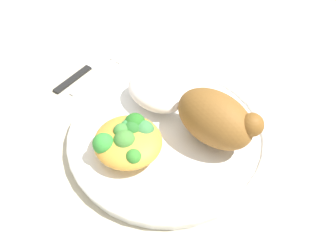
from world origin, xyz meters
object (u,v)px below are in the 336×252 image
(knife, at_px, (88,67))
(rice_pile, at_px, (157,91))
(fork, at_px, (104,69))
(roasted_chicken, at_px, (216,119))
(mac_cheese_with_broccoli, at_px, (128,139))
(plate, at_px, (168,135))

(knife, bearing_deg, rice_pile, 1.73)
(fork, distance_m, knife, 0.03)
(roasted_chicken, xyz_separation_m, rice_pile, (-0.11, -0.00, -0.02))
(mac_cheese_with_broccoli, height_order, knife, mac_cheese_with_broccoli)
(plate, bearing_deg, fork, 166.91)
(rice_pile, xyz_separation_m, knife, (-0.16, -0.00, -0.04))
(roasted_chicken, relative_size, knife, 0.63)
(plate, xyz_separation_m, roasted_chicken, (0.06, 0.03, 0.05))
(mac_cheese_with_broccoli, bearing_deg, roasted_chicken, 52.10)
(rice_pile, relative_size, knife, 0.51)
(mac_cheese_with_broccoli, xyz_separation_m, knife, (-0.20, 0.09, -0.04))
(plate, xyz_separation_m, rice_pile, (-0.05, 0.03, 0.03))
(rice_pile, bearing_deg, fork, 175.51)
(mac_cheese_with_broccoli, bearing_deg, fork, 149.04)
(roasted_chicken, bearing_deg, knife, -178.82)
(mac_cheese_with_broccoli, distance_m, fork, 0.21)
(roasted_chicken, bearing_deg, fork, 177.64)
(roasted_chicken, relative_size, fork, 0.84)
(plate, relative_size, mac_cheese_with_broccoli, 3.10)
(rice_pile, height_order, knife, rice_pile)
(mac_cheese_with_broccoli, bearing_deg, rice_pile, 110.80)
(roasted_chicken, distance_m, mac_cheese_with_broccoli, 0.12)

